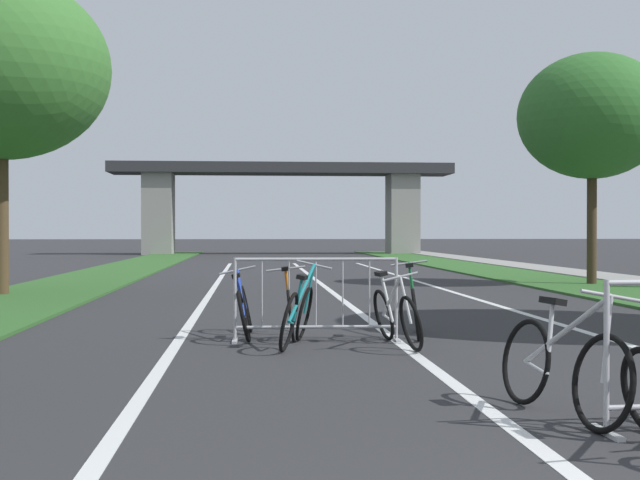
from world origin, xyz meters
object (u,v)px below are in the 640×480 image
object	(u,v)px
bicycle_orange_5	(290,308)
bicycle_green_6	(415,308)
tree_right_cypress_far	(592,116)
bicycle_silver_3	(562,366)
crowd_barrier_second	(316,300)
bicycle_teal_2	(298,314)
bicycle_blue_7	(244,310)
tree_left_oak_near	(1,68)
bicycle_white_4	(396,316)

from	to	relation	value
bicycle_orange_5	bicycle_green_6	world-z (taller)	bicycle_green_6
tree_right_cypress_far	bicycle_silver_3	xyz separation A→B (m)	(-6.34, -15.03, -3.92)
crowd_barrier_second	tree_right_cypress_far	bearing A→B (deg)	53.28
bicycle_orange_5	bicycle_green_6	bearing A→B (deg)	1.24
bicycle_silver_3	bicycle_teal_2	bearing A→B (deg)	-78.93
bicycle_teal_2	bicycle_blue_7	bearing A→B (deg)	138.09
bicycle_teal_2	bicycle_green_6	world-z (taller)	bicycle_teal_2
crowd_barrier_second	bicycle_green_6	size ratio (longest dim) A/B	1.22
tree_left_oak_near	bicycle_green_6	size ratio (longest dim) A/B	3.97
bicycle_blue_7	bicycle_teal_2	bearing A→B (deg)	-54.12
tree_right_cypress_far	bicycle_blue_7	bearing A→B (deg)	-130.90
bicycle_teal_2	bicycle_orange_5	world-z (taller)	bicycle_teal_2
bicycle_white_4	crowd_barrier_second	bearing A→B (deg)	-39.66
tree_right_cypress_far	bicycle_green_6	distance (m)	12.62
bicycle_orange_5	bicycle_blue_7	xyz separation A→B (m)	(-0.59, -0.02, -0.01)
tree_right_cypress_far	bicycle_white_4	world-z (taller)	tree_right_cypress_far
bicycle_white_4	tree_right_cypress_far	bearing A→B (deg)	-130.45
bicycle_teal_2	bicycle_blue_7	size ratio (longest dim) A/B	1.00
crowd_barrier_second	bicycle_white_4	xyz separation A→B (m)	(0.92, -0.56, -0.15)
bicycle_white_4	tree_left_oak_near	bearing A→B (deg)	-59.05
bicycle_teal_2	bicycle_orange_5	bearing A→B (deg)	106.30
bicycle_orange_5	bicycle_green_6	xyz separation A→B (m)	(1.64, -0.03, 0.00)
bicycle_silver_3	tree_right_cypress_far	bearing A→B (deg)	-125.16
tree_left_oak_near	bicycle_white_4	bearing A→B (deg)	-50.61
crowd_barrier_second	bicycle_teal_2	distance (m)	0.58
bicycle_blue_7	tree_left_oak_near	bearing A→B (deg)	125.66
crowd_barrier_second	bicycle_teal_2	xyz separation A→B (m)	(-0.26, -0.50, -0.13)
bicycle_silver_3	bicycle_orange_5	distance (m)	5.29
bicycle_green_6	bicycle_orange_5	bearing A→B (deg)	-171.02
tree_left_oak_near	bicycle_blue_7	xyz separation A→B (m)	(5.21, -7.57, -4.48)
tree_right_cypress_far	bicycle_white_4	size ratio (longest dim) A/B	3.44
tree_left_oak_near	bicycle_green_6	distance (m)	11.52
crowd_barrier_second	tree_left_oak_near	bearing A→B (deg)	127.36
bicycle_teal_2	bicycle_orange_5	xyz separation A→B (m)	(-0.05, 0.94, -0.01)
crowd_barrier_second	bicycle_blue_7	bearing A→B (deg)	154.75
bicycle_green_6	bicycle_blue_7	world-z (taller)	bicycle_green_6
crowd_barrier_second	bicycle_blue_7	distance (m)	1.00
tree_left_oak_near	bicycle_white_4	distance (m)	11.93
bicycle_green_6	bicycle_white_4	bearing A→B (deg)	-103.17
tree_left_oak_near	bicycle_white_4	size ratio (longest dim) A/B	3.96
bicycle_teal_2	bicycle_silver_3	size ratio (longest dim) A/B	1.01
bicycle_teal_2	bicycle_white_4	world-z (taller)	bicycle_teal_2
bicycle_teal_2	bicycle_orange_5	size ratio (longest dim) A/B	1.01
bicycle_orange_5	bicycle_teal_2	bearing A→B (deg)	-84.73
tree_left_oak_near	tree_right_cypress_far	size ratio (longest dim) A/B	1.15
bicycle_orange_5	tree_right_cypress_far	bearing A→B (deg)	53.38
crowd_barrier_second	bicycle_orange_5	xyz separation A→B (m)	(-0.30, 0.44, -0.14)
bicycle_silver_3	bicycle_orange_5	bearing A→B (deg)	-82.49
bicycle_white_4	bicycle_orange_5	bearing A→B (deg)	-47.56
crowd_barrier_second	bicycle_orange_5	bearing A→B (deg)	124.81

